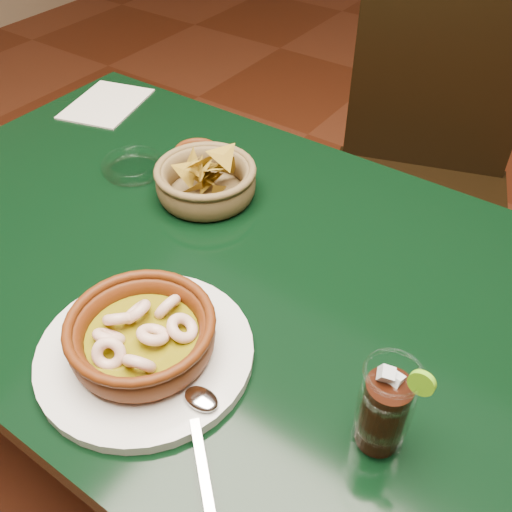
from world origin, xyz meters
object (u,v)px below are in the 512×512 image
Objects in this scene: dining_chair at (419,178)px; chip_basket at (206,181)px; dining_table at (199,286)px; shrimp_plate at (143,340)px; cola_drink at (384,409)px.

dining_chair is 4.55× the size of chip_basket.
dining_table is 0.73m from dining_chair.
shrimp_plate is at bearing -92.68° from dining_chair.
cola_drink is (0.48, -0.27, 0.03)m from chip_basket.
cola_drink is (0.27, -0.86, 0.28)m from dining_chair.
chip_basket is (-0.21, -0.59, 0.24)m from dining_chair.
shrimp_plate reaches higher than dining_table.
dining_chair is at bearing 87.32° from shrimp_plate.
dining_table is 7.81× the size of cola_drink.
chip_basket is (-0.07, 0.12, 0.13)m from dining_table.
shrimp_plate is at bearing -167.89° from cola_drink.
cola_drink is at bearing -29.54° from chip_basket.
cola_drink is (0.31, 0.07, 0.03)m from shrimp_plate.
chip_basket is at bearing 150.46° from cola_drink.
dining_chair is at bearing 70.50° from chip_basket.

